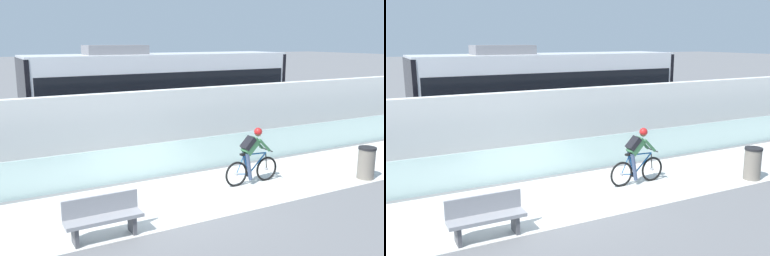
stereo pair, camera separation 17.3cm
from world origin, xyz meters
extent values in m
plane|color=slate|center=(0.00, 0.00, 0.00)|extent=(200.00, 200.00, 0.00)
cube|color=silver|center=(0.00, 0.00, 0.01)|extent=(32.00, 3.20, 0.01)
cube|color=silver|center=(0.00, 1.85, 0.51)|extent=(32.00, 0.05, 1.03)
cube|color=silver|center=(0.00, 3.65, 1.18)|extent=(32.00, 0.36, 2.36)
cube|color=#595654|center=(0.00, 6.13, 0.00)|extent=(32.00, 0.08, 0.01)
cube|color=#595654|center=(0.00, 7.57, 0.00)|extent=(32.00, 0.08, 0.01)
cube|color=silver|center=(2.99, 6.85, 1.90)|extent=(11.00, 2.50, 3.10)
cube|color=black|center=(2.99, 6.85, 2.25)|extent=(10.56, 2.54, 1.04)
cube|color=red|center=(2.99, 6.85, 0.53)|extent=(10.78, 2.53, 0.28)
cube|color=slate|center=(1.01, 6.85, 3.63)|extent=(2.40, 1.10, 0.36)
cube|color=#232326|center=(-0.53, 6.85, 0.36)|extent=(1.40, 1.88, 0.20)
cylinder|color=black|center=(-0.53, 6.13, 0.30)|extent=(0.60, 0.10, 0.60)
cylinder|color=black|center=(-0.53, 7.57, 0.30)|extent=(0.60, 0.10, 0.60)
cube|color=#232326|center=(6.51, 6.85, 0.36)|extent=(1.40, 1.88, 0.20)
cylinder|color=black|center=(6.51, 6.13, 0.30)|extent=(0.60, 0.10, 0.60)
cylinder|color=black|center=(6.51, 7.57, 0.30)|extent=(0.60, 0.10, 0.60)
cube|color=black|center=(-2.46, 6.85, 1.90)|extent=(0.16, 2.54, 2.94)
cube|color=black|center=(8.44, 6.85, 1.90)|extent=(0.16, 2.54, 2.94)
torus|color=black|center=(3.14, 0.00, 0.36)|extent=(0.72, 0.06, 0.72)
cylinder|color=#99999E|center=(3.14, 0.00, 0.36)|extent=(0.07, 0.10, 0.07)
torus|color=black|center=(2.09, 0.00, 0.36)|extent=(0.72, 0.06, 0.72)
cylinder|color=#99999E|center=(2.09, 0.00, 0.36)|extent=(0.07, 0.10, 0.07)
cylinder|color=#144C8C|center=(2.80, 0.00, 0.57)|extent=(0.60, 0.04, 0.58)
cylinder|color=#144C8C|center=(2.43, 0.00, 0.59)|extent=(0.22, 0.04, 0.59)
cylinder|color=#144C8C|center=(2.71, 0.00, 0.86)|extent=(0.76, 0.04, 0.07)
cylinder|color=#144C8C|center=(2.30, 0.00, 0.33)|extent=(0.43, 0.03, 0.09)
cylinder|color=#144C8C|center=(2.21, 0.00, 0.62)|extent=(0.27, 0.02, 0.53)
cylinder|color=black|center=(3.12, 0.00, 0.60)|extent=(0.08, 0.03, 0.49)
cube|color=black|center=(2.34, 0.00, 0.90)|extent=(0.24, 0.10, 0.05)
cylinder|color=black|center=(3.09, 0.00, 0.95)|extent=(0.03, 0.58, 0.03)
cylinder|color=#262628|center=(2.52, 0.00, 0.30)|extent=(0.18, 0.02, 0.18)
cube|color=#33663F|center=(2.56, 0.00, 1.11)|extent=(0.50, 0.28, 0.51)
cube|color=black|center=(2.46, 0.00, 1.21)|extent=(0.38, 0.30, 0.38)
sphere|color=#997051|center=(2.80, 0.00, 1.46)|extent=(0.20, 0.20, 0.20)
sphere|color=red|center=(2.80, 0.00, 1.49)|extent=(0.23, 0.23, 0.23)
cylinder|color=#33663F|center=(2.91, -0.16, 1.12)|extent=(0.41, 0.08, 0.41)
cylinder|color=#33663F|center=(2.91, 0.16, 1.12)|extent=(0.41, 0.08, 0.41)
cylinder|color=#384766|center=(2.45, -0.09, 0.55)|extent=(0.25, 0.11, 0.79)
cylinder|color=#384766|center=(2.45, 0.09, 0.69)|extent=(0.25, 0.11, 0.52)
cylinder|color=slate|center=(5.82, -1.25, 0.45)|extent=(0.48, 0.48, 0.90)
cylinder|color=black|center=(5.82, -1.25, 0.93)|extent=(0.51, 0.51, 0.06)
cube|color=gray|center=(-2.09, -1.35, 0.45)|extent=(1.60, 0.44, 0.08)
cube|color=gray|center=(-2.09, -1.15, 0.69)|extent=(1.60, 0.06, 0.40)
cube|color=#4C4C51|center=(-2.69, -1.35, 0.21)|extent=(0.08, 0.36, 0.41)
cube|color=#4C4C51|center=(-1.49, -1.35, 0.21)|extent=(0.08, 0.36, 0.41)
camera|label=1|loc=(-4.35, -9.28, 4.03)|focal=39.61mm
camera|label=2|loc=(-4.20, -9.37, 4.03)|focal=39.61mm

